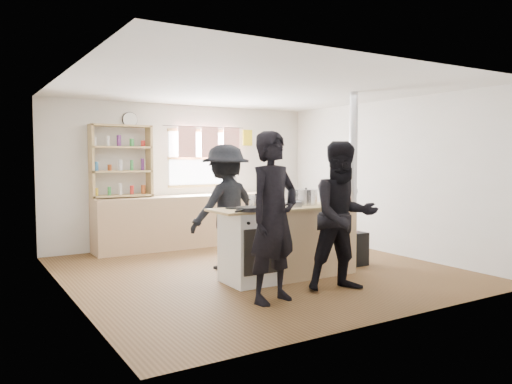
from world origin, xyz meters
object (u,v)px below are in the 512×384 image
(flue_heater, at_px, (352,220))
(stockpot_counter, at_px, (306,197))
(person_near_right, at_px, (344,216))
(cooking_island, at_px, (289,242))
(thermos, at_px, (234,185))
(roast_tray, at_px, (287,204))
(person_near_left, at_px, (274,217))
(skillet_greens, at_px, (249,209))
(stockpot_stove, at_px, (256,201))
(person_far, at_px, (226,207))
(bread_board, at_px, (339,201))

(flue_heater, bearing_deg, stockpot_counter, -176.05)
(flue_heater, bearing_deg, person_near_right, -136.40)
(cooking_island, bearing_deg, thermos, 75.67)
(roast_tray, height_order, person_near_right, person_near_right)
(person_near_left, bearing_deg, stockpot_counter, 24.57)
(skillet_greens, bearing_deg, stockpot_stove, 49.74)
(stockpot_stove, distance_m, person_far, 0.73)
(skillet_greens, height_order, person_near_left, person_near_left)
(cooking_island, bearing_deg, skillet_greens, -163.27)
(roast_tray, xyz_separation_m, person_near_right, (0.21, -0.85, -0.09))
(stockpot_counter, bearing_deg, thermos, 81.99)
(thermos, distance_m, person_far, 2.23)
(stockpot_counter, xyz_separation_m, flue_heater, (0.89, 0.06, -0.38))
(skillet_greens, height_order, roast_tray, roast_tray)
(stockpot_counter, relative_size, bread_board, 0.98)
(thermos, relative_size, stockpot_stove, 1.43)
(skillet_greens, bearing_deg, bread_board, 4.27)
(thermos, relative_size, roast_tray, 0.75)
(roast_tray, distance_m, bread_board, 0.79)
(person_near_left, bearing_deg, thermos, 53.17)
(skillet_greens, xyz_separation_m, person_near_right, (0.90, -0.65, -0.08))
(cooking_island, distance_m, person_far, 1.08)
(skillet_greens, distance_m, bread_board, 1.48)
(cooking_island, distance_m, stockpot_stove, 0.69)
(cooking_island, relative_size, person_far, 1.13)
(cooking_island, relative_size, stockpot_stove, 9.32)
(skillet_greens, xyz_separation_m, stockpot_stove, (0.33, 0.39, 0.05))
(cooking_island, xyz_separation_m, bread_board, (0.75, -0.11, 0.51))
(thermos, xyz_separation_m, person_far, (-1.17, -1.89, -0.18))
(thermos, distance_m, stockpot_stove, 2.83)
(bread_board, bearing_deg, skillet_greens, -175.73)
(cooking_island, bearing_deg, person_far, 117.68)
(thermos, relative_size, flue_heater, 0.12)
(flue_heater, bearing_deg, cooking_island, -173.79)
(thermos, distance_m, flue_heater, 2.72)
(roast_tray, bearing_deg, bread_board, -6.79)
(roast_tray, relative_size, stockpot_stove, 1.91)
(flue_heater, distance_m, person_near_right, 1.46)
(roast_tray, height_order, person_near_left, person_near_left)
(person_near_left, bearing_deg, person_far, 65.08)
(roast_tray, relative_size, person_near_left, 0.22)
(bread_board, xyz_separation_m, flue_heater, (0.47, 0.24, -0.33))
(cooking_island, bearing_deg, roast_tray, -158.51)
(person_far, bearing_deg, person_near_left, 67.33)
(skillet_greens, height_order, stockpot_counter, stockpot_counter)
(cooking_island, height_order, stockpot_stove, stockpot_stove)
(cooking_island, height_order, stockpot_counter, stockpot_counter)
(flue_heater, xyz_separation_m, person_near_left, (-2.01, -0.96, 0.27))
(flue_heater, bearing_deg, bread_board, -152.98)
(roast_tray, height_order, person_far, person_far)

